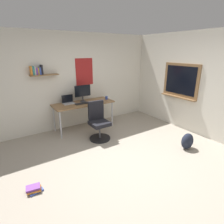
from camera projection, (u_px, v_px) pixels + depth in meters
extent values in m
plane|color=#9E9384|center=(127.00, 163.00, 3.63)|extent=(5.20, 5.20, 0.00)
cube|color=silver|center=(75.00, 81.00, 5.15)|extent=(5.00, 0.10, 2.60)
cube|color=olive|center=(44.00, 75.00, 4.52)|extent=(0.68, 0.20, 0.02)
cube|color=#A51E1E|center=(84.00, 72.00, 5.18)|extent=(0.52, 0.01, 0.74)
cube|color=orange|center=(31.00, 71.00, 4.35)|extent=(0.04, 0.14, 0.21)
cube|color=teal|center=(33.00, 71.00, 4.37)|extent=(0.04, 0.14, 0.21)
cube|color=silver|center=(35.00, 71.00, 4.39)|extent=(0.02, 0.14, 0.20)
cube|color=#7A3D99|center=(37.00, 71.00, 4.42)|extent=(0.04, 0.14, 0.17)
cube|color=gold|center=(38.00, 71.00, 4.44)|extent=(0.02, 0.14, 0.17)
cube|color=#3851B2|center=(40.00, 71.00, 4.46)|extent=(0.04, 0.14, 0.17)
cube|color=black|center=(42.00, 70.00, 4.47)|extent=(0.04, 0.14, 0.23)
cube|color=silver|center=(207.00, 86.00, 4.49)|extent=(0.10, 5.00, 2.60)
cube|color=olive|center=(181.00, 80.00, 5.01)|extent=(0.04, 1.10, 0.90)
cube|color=black|center=(180.00, 80.00, 5.00)|extent=(0.01, 0.94, 0.76)
cube|color=olive|center=(178.00, 97.00, 5.14)|extent=(0.12, 1.10, 0.03)
cube|color=olive|center=(83.00, 103.00, 5.03)|extent=(1.65, 0.66, 0.03)
cylinder|color=#B7B7BC|center=(61.00, 125.00, 4.54)|extent=(0.04, 0.04, 0.73)
cylinder|color=#B7B7BC|center=(112.00, 114.00, 5.34)|extent=(0.04, 0.04, 0.73)
cylinder|color=#B7B7BC|center=(54.00, 119.00, 4.97)|extent=(0.04, 0.04, 0.73)
cylinder|color=#B7B7BC|center=(103.00, 109.00, 5.77)|extent=(0.04, 0.04, 0.73)
cylinder|color=black|center=(100.00, 138.00, 4.62)|extent=(0.52, 0.52, 0.04)
cylinder|color=#4C4C51|center=(100.00, 131.00, 4.56)|extent=(0.05, 0.05, 0.34)
cube|color=black|center=(100.00, 123.00, 4.49)|extent=(0.44, 0.44, 0.09)
cube|color=black|center=(96.00, 110.00, 4.56)|extent=(0.40, 0.10, 0.48)
cube|color=#ADAFB5|center=(69.00, 103.00, 4.92)|extent=(0.31, 0.21, 0.02)
cube|color=black|center=(67.00, 99.00, 4.97)|extent=(0.31, 0.01, 0.21)
cylinder|color=#38383D|center=(83.00, 101.00, 5.14)|extent=(0.17, 0.17, 0.01)
cylinder|color=#38383D|center=(83.00, 99.00, 5.11)|extent=(0.03, 0.03, 0.14)
cube|color=black|center=(83.00, 91.00, 5.04)|extent=(0.46, 0.02, 0.31)
cube|color=black|center=(82.00, 103.00, 4.92)|extent=(0.37, 0.13, 0.02)
ellipsoid|color=#262628|center=(91.00, 102.00, 5.06)|extent=(0.10, 0.06, 0.03)
cylinder|color=#334CA5|center=(107.00, 98.00, 5.37)|extent=(0.08, 0.08, 0.09)
ellipsoid|color=#1E2333|center=(187.00, 141.00, 4.12)|extent=(0.32, 0.22, 0.37)
cube|color=#3851B2|center=(36.00, 191.00, 2.90)|extent=(0.23, 0.19, 0.03)
cube|color=orange|center=(34.00, 190.00, 2.88)|extent=(0.24, 0.19, 0.02)
cube|color=#7A3D99|center=(33.00, 188.00, 2.88)|extent=(0.23, 0.18, 0.04)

